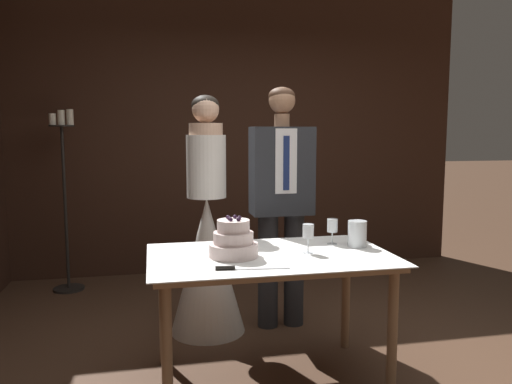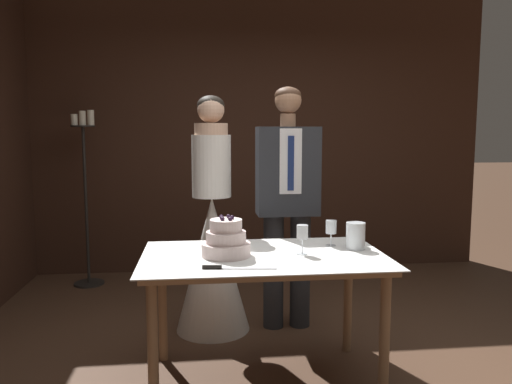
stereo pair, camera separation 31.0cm
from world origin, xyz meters
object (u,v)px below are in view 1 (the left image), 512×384
cake_knife (238,268)px  cake_table (270,269)px  bride (207,248)px  candle_stand (65,200)px  wine_glass_near (308,233)px  wine_glass_middle (332,227)px  hurricane_candle (357,234)px  tiered_cake (233,241)px  groom (281,196)px

cake_knife → cake_table: bearing=55.9°
bride → candle_stand: size_ratio=1.03×
cake_knife → bride: (-0.04, 1.07, -0.14)m
wine_glass_near → bride: (-0.50, 0.81, -0.25)m
wine_glass_middle → bride: 0.98m
cake_table → hurricane_candle: 0.59m
tiered_cake → wine_glass_middle: bearing=15.5°
wine_glass_middle → groom: 0.66m
cake_table → candle_stand: bearing=125.2°
bride → wine_glass_near: bearing=-58.6°
bride → wine_glass_middle: bearing=-41.0°
candle_stand → cake_knife: bearing=-62.7°
wine_glass_near → candle_stand: bearing=128.9°
bride → candle_stand: bride is taller
candle_stand → bride: bearing=-46.9°
cake_knife → candle_stand: candle_stand is taller
bride → hurricane_candle: bearing=-40.5°
cake_knife → tiered_cake: bearing=91.9°
tiered_cake → candle_stand: candle_stand is taller
cake_table → hurricane_candle: (0.57, 0.08, 0.16)m
cake_table → cake_knife: cake_knife is taller
groom → wine_glass_near: bearing=-93.9°
tiered_cake → hurricane_candle: 0.79m
hurricane_candle → candle_stand: candle_stand is taller
cake_knife → groom: bearing=70.9°
wine_glass_near → tiered_cake: bearing=178.7°
wine_glass_near → cake_table: bearing=175.8°
groom → cake_table: bearing=-109.1°
wine_glass_middle → candle_stand: candle_stand is taller
cake_knife → wine_glass_middle: 0.82m
cake_knife → candle_stand: size_ratio=0.23×
hurricane_candle → cake_table: bearing=-172.1°
hurricane_candle → bride: (-0.84, 0.72, -0.21)m
cake_knife → wine_glass_middle: bearing=40.2°
tiered_cake → hurricane_candle: tiered_cake is taller
tiered_cake → candle_stand: bearing=120.8°
wine_glass_middle → wine_glass_near: bearing=-139.0°
tiered_cake → wine_glass_near: tiered_cake is taller
bride → groom: 0.66m
cake_table → groom: bearing=70.9°
wine_glass_middle → groom: bearing=104.9°
cake_table → wine_glass_middle: 0.51m
wine_glass_near → hurricane_candle: wine_glass_near is taller
tiered_cake → cake_knife: (-0.02, -0.27, -0.08)m
cake_knife → hurricane_candle: bearing=30.4°
tiered_cake → wine_glass_near: bearing=-1.3°
bride → candle_stand: 1.70m
wine_glass_near → hurricane_candle: size_ratio=1.06×
cake_table → groom: groom is taller
hurricane_candle → groom: (-0.29, 0.72, 0.16)m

